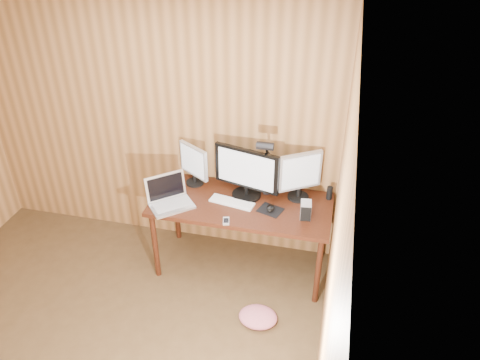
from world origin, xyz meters
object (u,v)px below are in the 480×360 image
at_px(hard_drive, 306,210).
at_px(laptop, 169,198).
at_px(desk_lamp, 266,160).
at_px(mouse, 270,208).
at_px(desk, 243,209).
at_px(monitor_right, 300,175).
at_px(phone, 226,221).
at_px(speaker, 329,193).
at_px(monitor_left, 194,164).
at_px(keyboard, 232,202).
at_px(monitor_center, 247,172).

bearing_deg(hard_drive, laptop, 177.41).
bearing_deg(desk_lamp, mouse, -74.52).
bearing_deg(mouse, desk, -173.29).
relative_size(monitor_right, mouse, 4.09).
xyz_separation_m(monitor_right, phone, (-0.54, -0.49, -0.24)).
xyz_separation_m(laptop, desk_lamp, (0.80, 0.28, 0.33)).
xyz_separation_m(desk, mouse, (0.27, -0.12, 0.14)).
height_order(speaker, desk_lamp, desk_lamp).
xyz_separation_m(monitor_left, phone, (0.44, -0.51, -0.21)).
height_order(monitor_left, speaker, monitor_left).
xyz_separation_m(monitor_left, laptop, (-0.12, -0.37, -0.15)).
bearing_deg(laptop, desk_lamp, -21.54).
bearing_deg(mouse, keyboard, -153.54).
bearing_deg(desk_lamp, monitor_left, 163.40).
bearing_deg(hard_drive, mouse, 168.57).
relative_size(desk, monitor_center, 2.66).
bearing_deg(laptop, speaker, -24.77).
relative_size(monitor_center, phone, 5.21).
height_order(monitor_right, laptop, monitor_right).
distance_m(monitor_right, desk_lamp, 0.34).
relative_size(desk, phone, 13.88).
height_order(monitor_left, keyboard, monitor_left).
distance_m(monitor_center, monitor_left, 0.53).
xyz_separation_m(monitor_left, hard_drive, (1.08, -0.29, -0.14)).
bearing_deg(phone, keyboard, 79.80).
distance_m(mouse, phone, 0.42).
bearing_deg(monitor_left, phone, -17.17).
height_order(monitor_center, speaker, monitor_center).
distance_m(monitor_right, mouse, 0.39).
height_order(laptop, phone, laptop).
distance_m(monitor_left, speaker, 1.26).
xyz_separation_m(desk, laptop, (-0.62, -0.23, 0.19)).
xyz_separation_m(hard_drive, phone, (-0.64, -0.22, -0.06)).
relative_size(mouse, phone, 0.96).
relative_size(phone, desk_lamp, 0.18).
distance_m(desk, speaker, 0.79).
xyz_separation_m(monitor_left, desk_lamp, (0.69, -0.08, 0.18)).
bearing_deg(monitor_left, keyboard, 3.05).
height_order(monitor_center, phone, monitor_center).
distance_m(keyboard, desk_lamp, 0.49).
bearing_deg(monitor_center, mouse, -20.51).
distance_m(desk, desk_lamp, 0.55).
bearing_deg(speaker, phone, -146.50).
bearing_deg(desk, desk_lamp, 16.40).
distance_m(hard_drive, speaker, 0.37).
relative_size(monitor_left, desk_lamp, 0.63).
height_order(monitor_left, phone, monitor_left).
bearing_deg(hard_drive, keyboard, 168.78).
distance_m(mouse, desk_lamp, 0.42).
relative_size(desk, laptop, 3.51).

